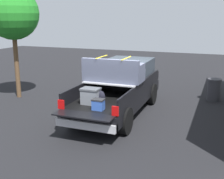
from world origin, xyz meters
TOP-DOWN VIEW (x-y plane):
  - ground_plane at (0.00, 0.00)m, footprint 40.00×40.00m
  - pickup_truck at (0.38, 0.00)m, footprint 6.05×2.08m
  - tree_background at (0.61, 5.07)m, footprint 2.27×2.27m
  - trash_can at (3.20, -3.32)m, footprint 0.60×0.60m

SIDE VIEW (x-z plane):
  - ground_plane at x=0.00m, z-range 0.00..0.00m
  - trash_can at x=3.20m, z-range 0.01..0.99m
  - pickup_truck at x=0.38m, z-range -0.12..2.11m
  - tree_background at x=0.61m, z-range 1.28..6.16m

